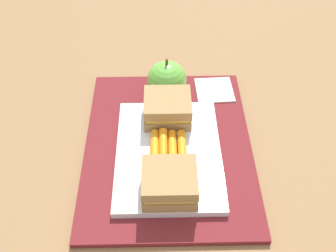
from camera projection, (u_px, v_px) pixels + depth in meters
ground_plane at (168, 148)px, 0.68m from camera, size 2.40×2.40×0.00m
lunchbag_mat at (168, 146)px, 0.67m from camera, size 0.36×0.28×0.01m
food_tray at (168, 154)px, 0.65m from camera, size 0.23×0.17×0.01m
sandwich_half_left at (170, 183)px, 0.57m from camera, size 0.07×0.08×0.04m
sandwich_half_right at (168, 108)px, 0.68m from camera, size 0.07×0.08×0.04m
carrot_sticks_bundle at (168, 149)px, 0.64m from camera, size 0.08×0.06×0.02m
apple at (166, 80)px, 0.73m from camera, size 0.07×0.07×0.08m
paper_napkin at (214, 90)px, 0.76m from camera, size 0.07×0.07×0.00m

